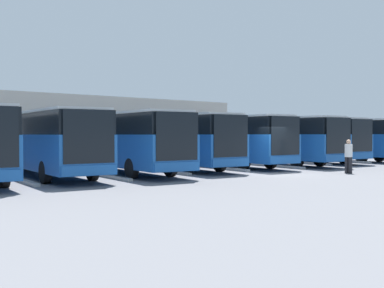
# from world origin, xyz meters

# --- Properties ---
(ground_plane) EXTENTS (600.00, 600.00, 0.00)m
(ground_plane) POSITION_xyz_m (0.00, 0.00, 0.00)
(ground_plane) COLOR slate
(bus_0) EXTENTS (3.87, 12.59, 3.21)m
(bus_0) POSITION_xyz_m (-13.88, -5.87, 1.80)
(bus_0) COLOR #19519E
(bus_0) RESTS_ON ground_plane
(curb_divider_0) EXTENTS (0.96, 6.08, 0.15)m
(curb_divider_0) POSITION_xyz_m (-11.90, -4.03, 0.07)
(curb_divider_0) COLOR #9E9E99
(curb_divider_0) RESTS_ON ground_plane
(bus_1) EXTENTS (3.87, 12.59, 3.21)m
(bus_1) POSITION_xyz_m (-9.91, -6.45, 1.80)
(bus_1) COLOR #19519E
(bus_1) RESTS_ON ground_plane
(curb_divider_1) EXTENTS (0.96, 6.08, 0.15)m
(curb_divider_1) POSITION_xyz_m (-7.93, -4.61, 0.07)
(curb_divider_1) COLOR #9E9E99
(curb_divider_1) RESTS_ON ground_plane
(bus_2) EXTENTS (3.87, 12.59, 3.21)m
(bus_2) POSITION_xyz_m (-5.95, -5.64, 1.80)
(bus_2) COLOR #19519E
(bus_2) RESTS_ON ground_plane
(curb_divider_2) EXTENTS (0.96, 6.08, 0.15)m
(curb_divider_2) POSITION_xyz_m (-3.97, -3.81, 0.07)
(curb_divider_2) COLOR #9E9E99
(curb_divider_2) RESTS_ON ground_plane
(bus_3) EXTENTS (3.87, 12.59, 3.21)m
(bus_3) POSITION_xyz_m (-1.98, -6.42, 1.80)
(bus_3) COLOR #19519E
(bus_3) RESTS_ON ground_plane
(curb_divider_3) EXTENTS (0.96, 6.08, 0.15)m
(curb_divider_3) POSITION_xyz_m (-0.00, -4.59, 0.07)
(curb_divider_3) COLOR #9E9E99
(curb_divider_3) RESTS_ON ground_plane
(bus_4) EXTENTS (3.87, 12.59, 3.21)m
(bus_4) POSITION_xyz_m (1.98, -6.71, 1.80)
(bus_4) COLOR #19519E
(bus_4) RESTS_ON ground_plane
(curb_divider_4) EXTENTS (0.96, 6.08, 0.15)m
(curb_divider_4) POSITION_xyz_m (3.97, -4.87, 0.07)
(curb_divider_4) COLOR #9E9E99
(curb_divider_4) RESTS_ON ground_plane
(bus_5) EXTENTS (3.87, 12.59, 3.21)m
(bus_5) POSITION_xyz_m (5.95, -6.06, 1.80)
(bus_5) COLOR #19519E
(bus_5) RESTS_ON ground_plane
(curb_divider_5) EXTENTS (0.96, 6.08, 0.15)m
(curb_divider_5) POSITION_xyz_m (7.93, -4.23, 0.07)
(curb_divider_5) COLOR #9E9E99
(curb_divider_5) RESTS_ON ground_plane
(bus_6) EXTENTS (3.87, 12.59, 3.21)m
(bus_6) POSITION_xyz_m (9.92, -6.65, 1.80)
(bus_6) COLOR #19519E
(bus_6) RESTS_ON ground_plane
(curb_divider_6) EXTENTS (0.96, 6.08, 0.15)m
(curb_divider_6) POSITION_xyz_m (11.90, -4.82, 0.07)
(curb_divider_6) COLOR #9E9E99
(curb_divider_6) RESTS_ON ground_plane
(pedestrian) EXTENTS (0.42, 0.43, 1.81)m
(pedestrian) POSITION_xyz_m (-3.15, 2.42, 0.97)
(pedestrian) COLOR black
(pedestrian) RESTS_ON ground_plane
(station_building) EXTENTS (28.35, 15.95, 5.22)m
(station_building) POSITION_xyz_m (0.00, -24.64, 2.64)
(station_building) COLOR #A8A399
(station_building) RESTS_ON ground_plane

